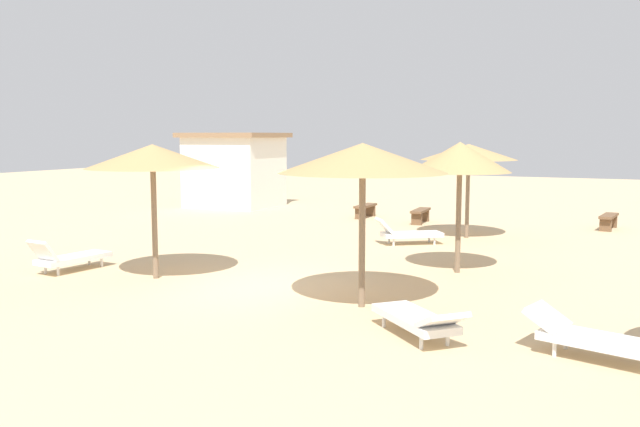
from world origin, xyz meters
name	(u,v)px	position (x,y,z in m)	size (l,w,h in m)	color
ground_plane	(258,288)	(0.00, 0.00, 0.00)	(80.00, 80.00, 0.00)	#D1B284
parasol_2	(363,159)	(2.46, -0.52, 2.67)	(3.01, 3.01, 2.94)	#75604C
parasol_3	(153,157)	(-2.47, -0.13, 2.62)	(2.81, 2.81, 2.89)	#75604C
parasol_4	(469,152)	(2.35, 8.45, 2.57)	(2.84, 2.84, 2.82)	#75604C
parasol_5	(460,158)	(3.31, 3.22, 2.58)	(2.25, 2.25, 2.93)	#75604C
lounger_1	(594,338)	(6.41, -1.86, 0.31)	(2.01, 1.13, 0.65)	white
lounger_2	(419,319)	(3.95, -1.94, 0.31)	(1.82, 1.79, 0.62)	white
lounger_3	(69,257)	(-4.74, -0.36, 0.33)	(0.85, 1.90, 0.81)	white
lounger_4	(407,233)	(1.09, 6.52, 0.32)	(1.89, 1.60, 0.77)	white
bench_0	(420,213)	(0.12, 11.16, 0.35)	(0.48, 1.52, 0.49)	brown
bench_1	(609,219)	(6.18, 12.21, 0.35)	(0.58, 1.54, 0.49)	brown
bench_2	(365,208)	(-2.20, 11.81, 0.35)	(0.41, 1.50, 0.49)	brown
beach_cabana	(235,169)	(-8.80, 13.21, 1.61)	(3.83, 3.53, 3.18)	white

